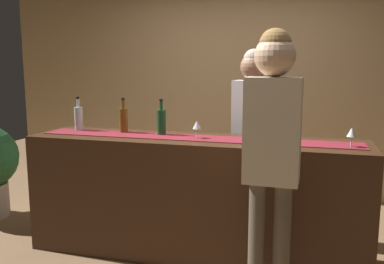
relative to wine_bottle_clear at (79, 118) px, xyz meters
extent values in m
plane|color=brown|center=(1.10, -0.10, -1.10)|extent=(10.00, 10.00, 0.00)
cube|color=tan|center=(1.10, 1.80, 0.35)|extent=(6.00, 0.12, 2.90)
cube|color=#3D2314|center=(1.10, -0.10, -0.61)|extent=(2.72, 0.60, 0.98)
cube|color=maroon|center=(1.10, -0.10, -0.11)|extent=(2.59, 0.28, 0.01)
cylinder|color=#B2C6C1|center=(0.00, 0.00, -0.01)|extent=(0.07, 0.07, 0.21)
cylinder|color=#B2C6C1|center=(0.00, 0.00, 0.13)|extent=(0.03, 0.03, 0.08)
cylinder|color=black|center=(0.00, 0.00, 0.18)|extent=(0.03, 0.03, 0.02)
cylinder|color=#194723|center=(0.79, -0.02, -0.01)|extent=(0.07, 0.07, 0.21)
cylinder|color=#194723|center=(0.79, -0.02, 0.13)|extent=(0.03, 0.03, 0.08)
cylinder|color=black|center=(0.79, -0.02, 0.18)|extent=(0.03, 0.03, 0.02)
cylinder|color=brown|center=(0.44, 0.00, -0.01)|extent=(0.07, 0.07, 0.21)
cylinder|color=brown|center=(0.44, 0.00, 0.13)|extent=(0.03, 0.03, 0.08)
cylinder|color=black|center=(0.44, 0.00, 0.18)|extent=(0.03, 0.03, 0.02)
cylinder|color=silver|center=(1.12, -0.10, -0.11)|extent=(0.06, 0.06, 0.00)
cylinder|color=silver|center=(1.12, -0.10, -0.07)|extent=(0.01, 0.01, 0.08)
cone|color=silver|center=(1.12, -0.10, 0.00)|extent=(0.07, 0.07, 0.06)
cylinder|color=silver|center=(2.27, -0.15, -0.11)|extent=(0.06, 0.06, 0.00)
cylinder|color=silver|center=(2.27, -0.15, -0.07)|extent=(0.01, 0.01, 0.08)
cone|color=silver|center=(2.27, -0.15, 0.00)|extent=(0.07, 0.07, 0.06)
cylinder|color=silver|center=(1.81, -0.20, -0.11)|extent=(0.06, 0.06, 0.00)
cylinder|color=silver|center=(1.81, -0.20, -0.07)|extent=(0.01, 0.01, 0.08)
cone|color=silver|center=(1.81, -0.20, 0.00)|extent=(0.07, 0.07, 0.06)
cylinder|color=#26262B|center=(1.56, 0.47, -0.70)|extent=(0.11, 0.11, 0.80)
cylinder|color=#26262B|center=(1.41, 0.50, -0.70)|extent=(0.11, 0.11, 0.80)
cube|color=white|center=(1.49, 0.48, 0.02)|extent=(0.37, 0.26, 0.63)
sphere|color=#9E7051|center=(1.49, 0.48, 0.45)|extent=(0.24, 0.24, 0.24)
sphere|color=#AD9E8E|center=(1.49, 0.48, 0.52)|extent=(0.19, 0.19, 0.19)
cylinder|color=brown|center=(1.68, -0.67, -0.68)|extent=(0.11, 0.11, 0.83)
cylinder|color=brown|center=(1.84, -0.68, -0.68)|extent=(0.11, 0.11, 0.83)
cube|color=beige|center=(1.76, -0.68, 0.06)|extent=(0.35, 0.21, 0.66)
sphere|color=#DBAD89|center=(1.76, -0.68, 0.52)|extent=(0.25, 0.25, 0.25)
sphere|color=olive|center=(1.76, -0.68, 0.59)|extent=(0.20, 0.20, 0.20)
camera|label=1|loc=(1.98, -3.24, 0.47)|focal=38.66mm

